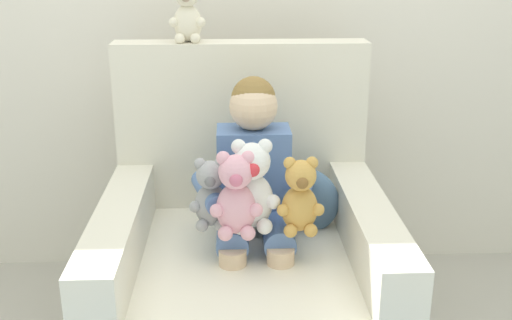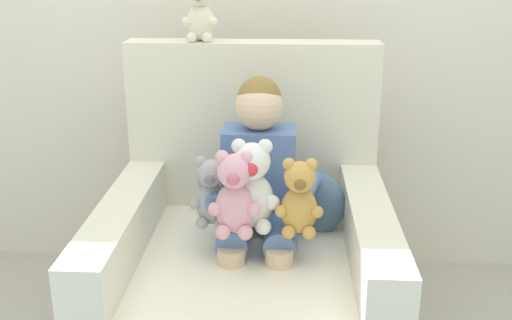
# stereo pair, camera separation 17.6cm
# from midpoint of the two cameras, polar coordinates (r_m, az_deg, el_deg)

# --- Properties ---
(armchair) EXTENTS (0.98, 1.02, 1.10)m
(armchair) POSITION_cam_midpoint_polar(r_m,az_deg,el_deg) (2.26, -3.35, -10.22)
(armchair) COLOR silver
(armchair) RESTS_ON ground
(seated_child) EXTENTS (0.45, 0.39, 0.82)m
(seated_child) POSITION_cam_midpoint_polar(r_m,az_deg,el_deg) (2.15, -2.50, -2.28)
(seated_child) COLOR #597AB7
(seated_child) RESTS_ON armchair
(plush_white) EXTENTS (0.19, 0.15, 0.31)m
(plush_white) POSITION_cam_midpoint_polar(r_m,az_deg,el_deg) (2.01, -2.89, -2.64)
(plush_white) COLOR white
(plush_white) RESTS_ON armchair
(plush_honey) EXTENTS (0.16, 0.13, 0.26)m
(plush_honey) POSITION_cam_midpoint_polar(r_m,az_deg,el_deg) (1.99, 1.61, -3.58)
(plush_honey) COLOR gold
(plush_honey) RESTS_ON armchair
(plush_pink) EXTENTS (0.17, 0.14, 0.29)m
(plush_pink) POSITION_cam_midpoint_polar(r_m,az_deg,el_deg) (1.97, -4.44, -3.48)
(plush_pink) COLOR #EAA8BC
(plush_pink) RESTS_ON armchair
(plush_grey) EXTENTS (0.15, 0.12, 0.24)m
(plush_grey) POSITION_cam_midpoint_polar(r_m,az_deg,el_deg) (2.04, -6.70, -3.33)
(plush_grey) COLOR #9E9EA3
(plush_grey) RESTS_ON armchair
(plush_cream_on_backrest) EXTENTS (0.14, 0.11, 0.23)m
(plush_cream_on_backrest) POSITION_cam_midpoint_polar(r_m,az_deg,el_deg) (2.37, -8.62, 13.36)
(plush_cream_on_backrest) COLOR silver
(plush_cream_on_backrest) RESTS_ON armchair
(throw_pillow) EXTENTS (0.28, 0.19, 0.26)m
(throw_pillow) POSITION_cam_midpoint_polar(r_m,az_deg,el_deg) (2.30, 2.38, -3.86)
(throw_pillow) COLOR slate
(throw_pillow) RESTS_ON armchair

